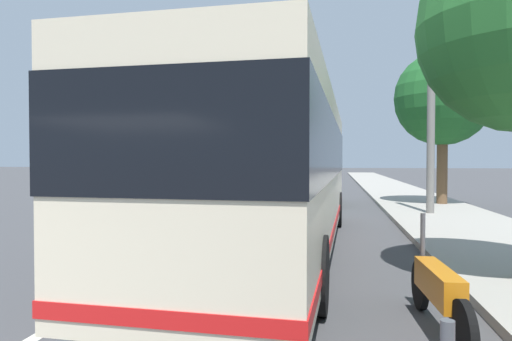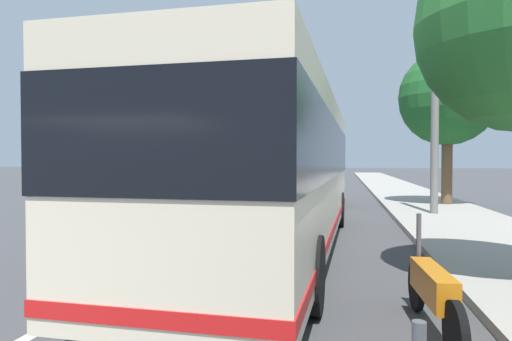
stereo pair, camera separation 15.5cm
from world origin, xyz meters
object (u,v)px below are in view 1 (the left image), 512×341
object	(u,v)px
coach_bus	(277,166)
car_far_distant	(314,188)
motorcycle_mid_row	(438,291)
roadside_tree_far_block	(443,99)
utility_pole	(431,107)
car_oncoming	(252,181)

from	to	relation	value
coach_bus	car_far_distant	distance (m)	10.32
car_far_distant	motorcycle_mid_row	bearing A→B (deg)	-175.52
car_far_distant	roadside_tree_far_block	xyz separation A→B (m)	(-0.25, -5.23, 3.75)
coach_bus	car_far_distant	world-z (taller)	coach_bus
roadside_tree_far_block	utility_pole	world-z (taller)	utility_pole
car_far_distant	car_oncoming	distance (m)	7.41
car_oncoming	motorcycle_mid_row	bearing A→B (deg)	17.18
coach_bus	utility_pole	bearing A→B (deg)	-32.00
motorcycle_mid_row	car_oncoming	xyz separation A→B (m)	(20.74, 5.96, 0.20)
car_oncoming	utility_pole	world-z (taller)	utility_pole
motorcycle_mid_row	roadside_tree_far_block	distance (m)	15.11
roadside_tree_far_block	utility_pole	size ratio (longest dim) A/B	0.86
car_oncoming	roadside_tree_far_block	distance (m)	11.86
car_far_distant	utility_pole	bearing A→B (deg)	-136.31
car_far_distant	car_oncoming	bearing A→B (deg)	28.61
coach_bus	roadside_tree_far_block	distance (m)	11.75
coach_bus	car_oncoming	size ratio (longest dim) A/B	2.62
motorcycle_mid_row	car_oncoming	bearing A→B (deg)	12.57
coach_bus	car_far_distant	bearing A→B (deg)	0.30
car_far_distant	utility_pole	size ratio (longest dim) A/B	0.54
coach_bus	roadside_tree_far_block	world-z (taller)	roadside_tree_far_block
motorcycle_mid_row	roadside_tree_far_block	world-z (taller)	roadside_tree_far_block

